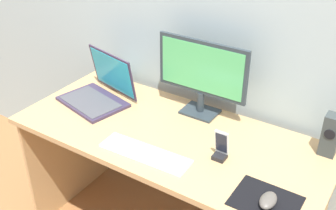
% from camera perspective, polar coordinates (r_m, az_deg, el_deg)
% --- Properties ---
extents(wall_back, '(6.00, 0.04, 2.50)m').
position_cam_1_polar(wall_back, '(2.06, 6.26, 13.32)').
color(wall_back, '#9AAEAF').
rests_on(wall_back, ground_plane).
extents(desk, '(1.51, 0.66, 0.74)m').
position_cam_1_polar(desk, '(2.06, 0.20, -7.25)').
color(desk, tan).
rests_on(desk, ground_plane).
extents(monitor, '(0.48, 0.14, 0.39)m').
position_cam_1_polar(monitor, '(2.03, 4.65, 4.33)').
color(monitor, '#283338').
rests_on(monitor, desk).
extents(speaker_right, '(0.07, 0.07, 0.19)m').
position_cam_1_polar(speaker_right, '(1.92, 21.45, -3.85)').
color(speaker_right, '#323A39').
rests_on(speaker_right, desk).
extents(laptop, '(0.40, 0.36, 0.25)m').
position_cam_1_polar(laptop, '(2.25, -9.43, 1.79)').
color(laptop, '#372B43').
rests_on(laptop, desk).
extents(fishbowl, '(0.15, 0.15, 0.15)m').
position_cam_1_polar(fishbowl, '(2.37, -6.68, 4.12)').
color(fishbowl, silver).
rests_on(fishbowl, desk).
extents(keyboard_external, '(0.43, 0.13, 0.01)m').
position_cam_1_polar(keyboard_external, '(1.84, -3.24, -6.62)').
color(keyboard_external, white).
rests_on(keyboard_external, desk).
extents(mousepad, '(0.25, 0.20, 0.00)m').
position_cam_1_polar(mousepad, '(1.65, 13.28, -12.70)').
color(mousepad, black).
rests_on(mousepad, desk).
extents(mouse, '(0.06, 0.10, 0.04)m').
position_cam_1_polar(mouse, '(1.63, 13.59, -12.63)').
color(mouse, '#555049').
rests_on(mouse, mousepad).
extents(phone_in_dock, '(0.06, 0.05, 0.14)m').
position_cam_1_polar(phone_in_dock, '(1.80, 7.26, -6.01)').
color(phone_in_dock, black).
rests_on(phone_in_dock, desk).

